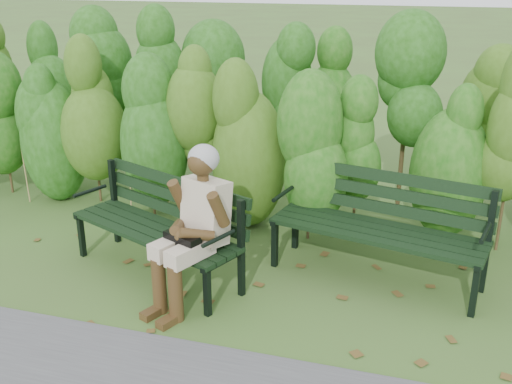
# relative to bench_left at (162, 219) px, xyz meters

# --- Properties ---
(ground) EXTENTS (80.00, 80.00, 0.00)m
(ground) POSITION_rel_bench_left_xyz_m (0.79, -0.05, -0.51)
(ground) COLOR #405427
(hedge_band) EXTENTS (11.04, 1.67, 2.42)m
(hedge_band) POSITION_rel_bench_left_xyz_m (0.79, 1.82, 0.74)
(hedge_band) COLOR #47381E
(hedge_band) RESTS_ON ground
(leaf_litter) EXTENTS (5.90, 2.28, 0.01)m
(leaf_litter) POSITION_rel_bench_left_xyz_m (0.98, -0.08, -0.51)
(leaf_litter) COLOR brown
(leaf_litter) RESTS_ON ground
(bench_left) EXTENTS (1.83, 1.20, 0.87)m
(bench_left) POSITION_rel_bench_left_xyz_m (0.00, 0.00, 0.00)
(bench_left) COLOR black
(bench_left) RESTS_ON ground
(bench_right) EXTENTS (1.95, 0.99, 0.93)m
(bench_right) POSITION_rel_bench_left_xyz_m (1.89, 0.49, 0.03)
(bench_right) COLOR black
(bench_right) RESTS_ON ground
(seated_woman) EXTENTS (0.64, 0.85, 1.33)m
(seated_woman) POSITION_rel_bench_left_xyz_m (0.48, -0.40, 0.23)
(seated_woman) COLOR beige
(seated_woman) RESTS_ON ground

